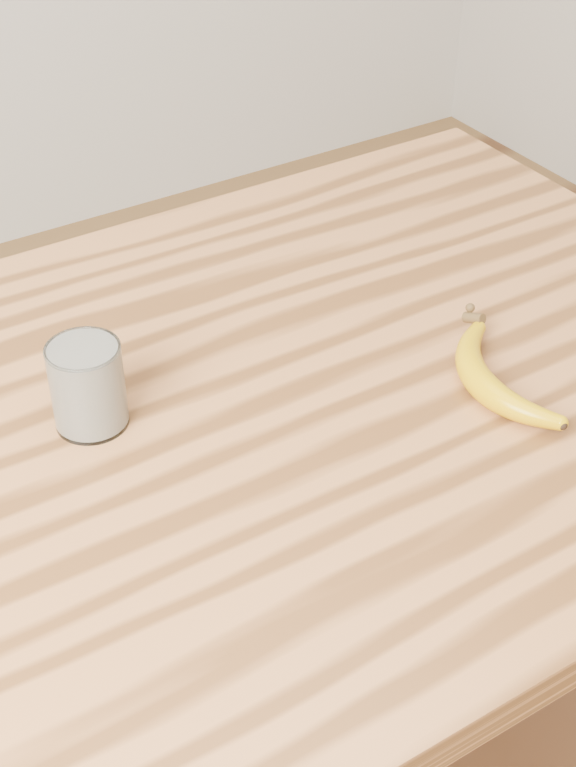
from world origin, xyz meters
TOP-DOWN VIEW (x-y plane):
  - table at (0.00, 0.00)m, footprint 1.20×0.80m
  - smoothie_glass at (-0.13, 0.06)m, footprint 0.07×0.07m
  - banana at (0.21, -0.11)m, footprint 0.14×0.26m

SIDE VIEW (x-z plane):
  - table at x=0.00m, z-range 0.32..1.22m
  - banana at x=0.21m, z-range 0.90..0.93m
  - smoothie_glass at x=-0.13m, z-range 0.90..0.99m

